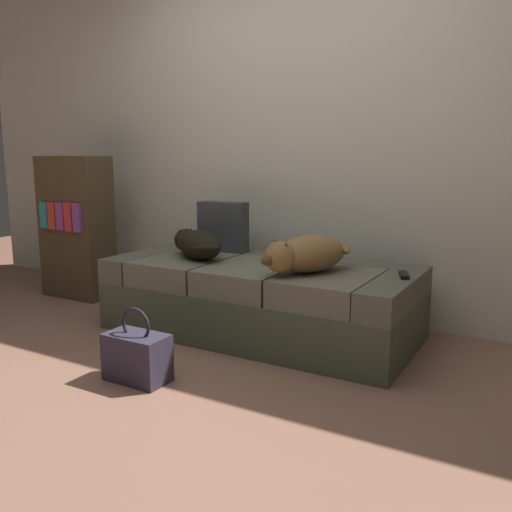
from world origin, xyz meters
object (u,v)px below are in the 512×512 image
object	(u,v)px
throw_pillow	(223,227)
bookshelf	(77,227)
dog_dark	(197,244)
dog_tan	(306,254)
handbag	(137,356)
tv_remote	(404,275)
couch	(260,298)

from	to	relation	value
throw_pillow	bookshelf	size ratio (longest dim) A/B	0.31
dog_dark	bookshelf	distance (m)	1.29
dog_tan	handbag	bearing A→B (deg)	-123.24
tv_remote	bookshelf	distance (m)	2.58
tv_remote	dog_tan	bearing A→B (deg)	178.01
dog_tan	handbag	size ratio (longest dim) A/B	1.58
dog_tan	throw_pillow	size ratio (longest dim) A/B	1.76
couch	tv_remote	distance (m)	0.91
couch	dog_tan	distance (m)	0.51
dog_tan	handbag	xyz separation A→B (m)	(-0.54, -0.82, -0.44)
dog_dark	handbag	world-z (taller)	dog_dark
dog_dark	dog_tan	distance (m)	0.79
couch	handbag	bearing A→B (deg)	-100.34
dog_dark	throw_pillow	xyz separation A→B (m)	(0.00, 0.31, 0.08)
couch	dog_tan	world-z (taller)	dog_tan
tv_remote	throw_pillow	distance (m)	1.32
couch	tv_remote	bearing A→B (deg)	3.17
couch	dog_dark	xyz separation A→B (m)	(-0.42, -0.08, 0.32)
dog_dark	tv_remote	xyz separation A→B (m)	(1.30, 0.13, -0.08)
dog_dark	handbag	bearing A→B (deg)	-73.76
throw_pillow	bookshelf	world-z (taller)	bookshelf
handbag	tv_remote	bearing A→B (deg)	43.36
tv_remote	dog_dark	bearing A→B (deg)	165.07
dog_tan	handbag	distance (m)	1.07
dog_tan	dog_dark	bearing A→B (deg)	176.73
tv_remote	throw_pillow	world-z (taller)	throw_pillow
tv_remote	handbag	bearing A→B (deg)	-157.10
couch	throw_pillow	size ratio (longest dim) A/B	5.60
couch	bookshelf	bearing A→B (deg)	177.13
handbag	bookshelf	distance (m)	1.89
couch	tv_remote	world-z (taller)	tv_remote
dog_tan	bookshelf	distance (m)	2.08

